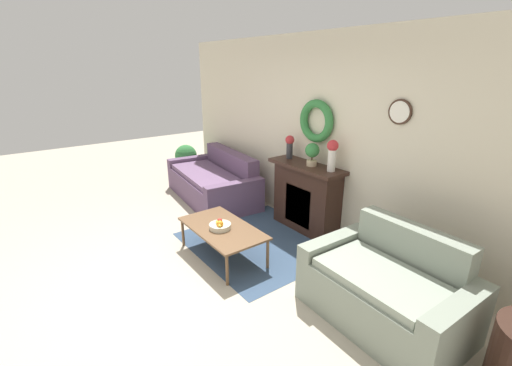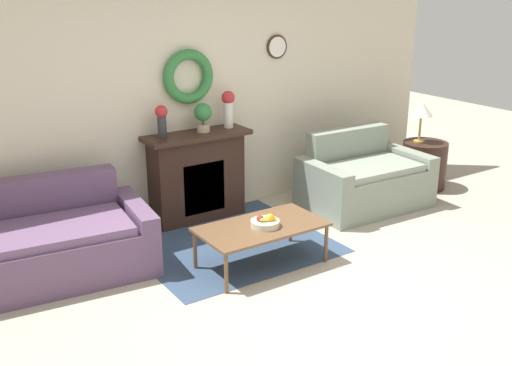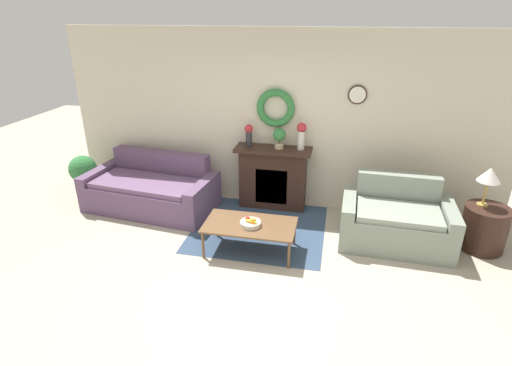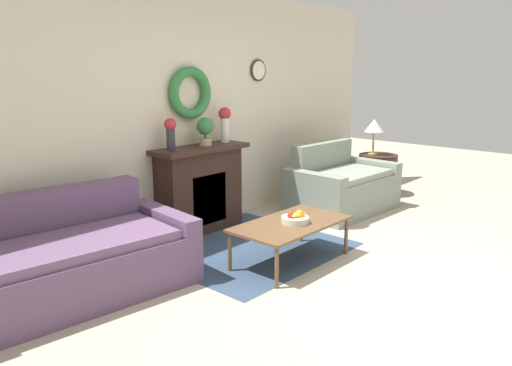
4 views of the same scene
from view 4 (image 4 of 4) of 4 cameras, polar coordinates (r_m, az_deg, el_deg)
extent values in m
plane|color=#ADA38E|center=(4.59, 13.38, -10.90)|extent=(16.00, 16.00, 0.00)
cube|color=#334760|center=(5.26, -1.24, -7.33)|extent=(1.87, 1.74, 0.01)
cube|color=beige|center=(5.75, -7.51, 8.08)|extent=(6.80, 0.06, 2.70)
cylinder|color=#382319|center=(6.47, 0.25, 12.75)|extent=(0.27, 0.02, 0.27)
cylinder|color=white|center=(6.46, 0.33, 12.75)|extent=(0.23, 0.01, 0.23)
torus|color=#337A3D|center=(5.62, -7.51, 10.18)|extent=(0.57, 0.11, 0.57)
cube|color=#331E16|center=(5.70, -6.45, -0.94)|extent=(1.03, 0.34, 0.93)
cube|color=black|center=(5.60, -5.35, -1.86)|extent=(0.49, 0.02, 0.56)
cube|color=orange|center=(5.61, -5.28, -2.57)|extent=(0.39, 0.01, 0.31)
cube|color=#331E16|center=(5.58, -6.34, 3.92)|extent=(1.17, 0.41, 0.05)
cube|color=#604766|center=(4.29, -20.11, -9.93)|extent=(1.72, 0.95, 0.43)
cube|color=#604766|center=(4.67, -22.60, -5.71)|extent=(1.66, 0.40, 0.83)
cube|color=#604766|center=(4.73, -10.42, -6.29)|extent=(0.28, 1.00, 0.57)
cube|color=#6A4E70|center=(4.20, -20.38, -6.71)|extent=(1.65, 0.88, 0.08)
cube|color=gray|center=(6.56, 10.57, -1.35)|extent=(1.12, 0.74, 0.46)
cube|color=gray|center=(6.77, 7.49, 0.98)|extent=(1.10, 0.24, 0.87)
cube|color=gray|center=(6.10, 6.52, -1.61)|extent=(0.21, 0.90, 0.60)
cube|color=gray|center=(7.12, 12.77, 0.25)|extent=(0.21, 0.90, 0.60)
cube|color=gray|center=(6.50, 10.67, 0.97)|extent=(1.07, 0.69, 0.08)
cube|color=brown|center=(4.77, 4.00, -4.66)|extent=(1.17, 0.64, 0.03)
cylinder|color=brown|center=(4.27, 2.38, -9.63)|extent=(0.04, 0.04, 0.37)
cylinder|color=brown|center=(5.11, 10.26, -5.99)|extent=(0.04, 0.04, 0.37)
cylinder|color=brown|center=(4.62, -3.02, -7.84)|extent=(0.04, 0.04, 0.37)
cylinder|color=brown|center=(5.41, 5.21, -4.76)|extent=(0.04, 0.04, 0.37)
cylinder|color=beige|center=(4.75, 4.48, -4.22)|extent=(0.27, 0.27, 0.06)
sphere|color=#B2231E|center=(4.71, 4.00, -3.72)|extent=(0.07, 0.07, 0.07)
sphere|color=orange|center=(4.75, 5.10, -3.59)|extent=(0.07, 0.07, 0.07)
sphere|color=orange|center=(4.75, 5.01, -3.56)|extent=(0.08, 0.08, 0.08)
ellipsoid|color=yellow|center=(4.72, 4.91, -3.65)|extent=(0.17, 0.08, 0.04)
cylinder|color=#331E16|center=(7.60, 13.70, 0.96)|extent=(0.56, 0.56, 0.59)
cylinder|color=#B28E42|center=(7.51, 13.20, 3.24)|extent=(0.13, 0.13, 0.02)
cylinder|color=#B28E42|center=(7.48, 13.26, 4.52)|extent=(0.03, 0.03, 0.32)
cone|color=silver|center=(7.45, 13.36, 6.42)|extent=(0.28, 0.28, 0.18)
cylinder|color=#2D2D33|center=(5.34, -9.71, 4.91)|extent=(0.09, 0.09, 0.23)
sphere|color=#B72D33|center=(5.32, -9.78, 6.63)|extent=(0.13, 0.13, 0.13)
cylinder|color=silver|center=(5.86, -3.57, 6.04)|extent=(0.10, 0.10, 0.28)
sphere|color=#B72D33|center=(5.84, -3.60, 7.94)|extent=(0.15, 0.15, 0.15)
cylinder|color=tan|center=(5.63, -5.79, 4.70)|extent=(0.14, 0.14, 0.08)
cylinder|color=#4C3823|center=(5.63, -5.81, 5.37)|extent=(0.02, 0.02, 0.05)
sphere|color=#337A3D|center=(5.61, -5.83, 6.47)|extent=(0.19, 0.19, 0.19)
camera|label=1|loc=(6.94, 36.08, 14.29)|focal=24.00mm
camera|label=2|loc=(1.75, 108.79, 20.16)|focal=42.00mm
camera|label=3|loc=(4.97, 63.99, 18.79)|focal=28.00mm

